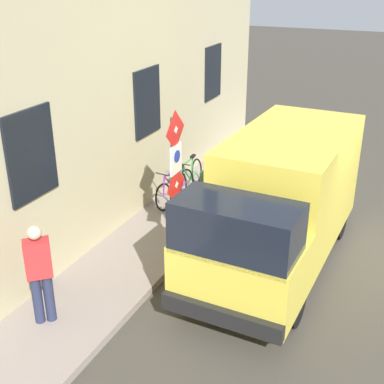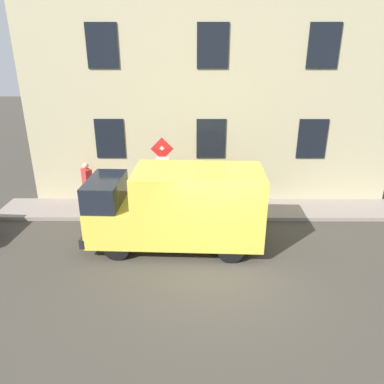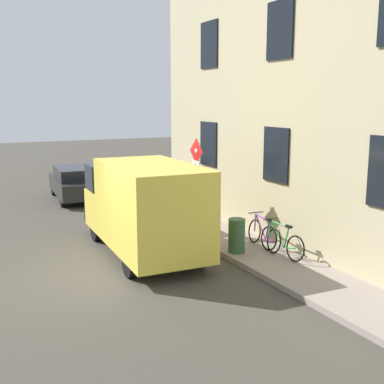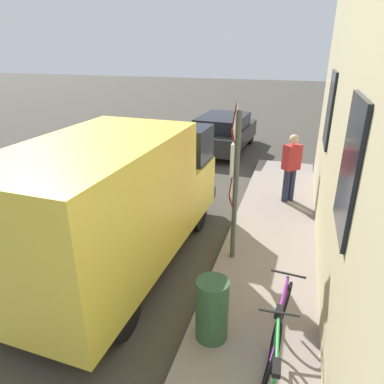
{
  "view_description": "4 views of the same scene",
  "coord_description": "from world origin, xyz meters",
  "px_view_note": "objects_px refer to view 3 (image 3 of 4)",
  "views": [
    {
      "loc": [
        -0.91,
        9.89,
        5.43
      ],
      "look_at": [
        2.92,
        1.53,
        1.36
      ],
      "focal_mm": 48.2,
      "sensor_mm": 36.0,
      "label": 1
    },
    {
      "loc": [
        -8.69,
        0.66,
        5.77
      ],
      "look_at": [
        2.54,
        0.71,
        1.31
      ],
      "focal_mm": 33.6,
      "sensor_mm": 36.0,
      "label": 2
    },
    {
      "loc": [
        -3.26,
        -10.76,
        4.07
      ],
      "look_at": [
        3.04,
        1.75,
        1.43
      ],
      "focal_mm": 45.45,
      "sensor_mm": 36.0,
      "label": 3
    },
    {
      "loc": [
        4.15,
        -3.92,
        3.84
      ],
      "look_at": [
        2.5,
        1.49,
        1.47
      ],
      "focal_mm": 32.97,
      "sensor_mm": 36.0,
      "label": 4
    }
  ],
  "objects_px": {
    "bicycle_purple": "(264,234)",
    "litter_bin": "(237,236)",
    "pedestrian": "(181,186)",
    "parked_hatchback": "(77,182)",
    "delivery_van": "(144,205)",
    "sign_post_stacked": "(196,177)",
    "bicycle_green": "(282,242)"
  },
  "relations": [
    {
      "from": "litter_bin",
      "to": "bicycle_green",
      "type": "bearing_deg",
      "value": -41.44
    },
    {
      "from": "pedestrian",
      "to": "litter_bin",
      "type": "relative_size",
      "value": 1.91
    },
    {
      "from": "delivery_van",
      "to": "bicycle_purple",
      "type": "height_order",
      "value": "delivery_van"
    },
    {
      "from": "sign_post_stacked",
      "to": "bicycle_green",
      "type": "bearing_deg",
      "value": -69.92
    },
    {
      "from": "parked_hatchback",
      "to": "bicycle_purple",
      "type": "distance_m",
      "value": 9.9
    },
    {
      "from": "parked_hatchback",
      "to": "bicycle_purple",
      "type": "xyz_separation_m",
      "value": [
        2.78,
        -9.5,
        -0.22
      ]
    },
    {
      "from": "parked_hatchback",
      "to": "delivery_van",
      "type": "bearing_deg",
      "value": -177.38
    },
    {
      "from": "bicycle_purple",
      "to": "litter_bin",
      "type": "relative_size",
      "value": 1.91
    },
    {
      "from": "bicycle_purple",
      "to": "litter_bin",
      "type": "distance_m",
      "value": 0.88
    },
    {
      "from": "delivery_van",
      "to": "pedestrian",
      "type": "height_order",
      "value": "delivery_van"
    },
    {
      "from": "bicycle_purple",
      "to": "bicycle_green",
      "type": "bearing_deg",
      "value": -174.67
    },
    {
      "from": "pedestrian",
      "to": "litter_bin",
      "type": "distance_m",
      "value": 5.06
    },
    {
      "from": "delivery_van",
      "to": "bicycle_purple",
      "type": "bearing_deg",
      "value": -113.13
    },
    {
      "from": "delivery_van",
      "to": "pedestrian",
      "type": "xyz_separation_m",
      "value": [
        2.81,
        3.58,
        -0.26
      ]
    },
    {
      "from": "parked_hatchback",
      "to": "litter_bin",
      "type": "bearing_deg",
      "value": -165.01
    },
    {
      "from": "bicycle_purple",
      "to": "pedestrian",
      "type": "height_order",
      "value": "pedestrian"
    },
    {
      "from": "sign_post_stacked",
      "to": "delivery_van",
      "type": "height_order",
      "value": "sign_post_stacked"
    },
    {
      "from": "bicycle_green",
      "to": "litter_bin",
      "type": "xyz_separation_m",
      "value": [
        -0.87,
        0.77,
        0.08
      ]
    },
    {
      "from": "bicycle_green",
      "to": "sign_post_stacked",
      "type": "bearing_deg",
      "value": 17.53
    },
    {
      "from": "litter_bin",
      "to": "sign_post_stacked",
      "type": "bearing_deg",
      "value": 94.2
    },
    {
      "from": "parked_hatchback",
      "to": "litter_bin",
      "type": "distance_m",
      "value": 9.71
    },
    {
      "from": "sign_post_stacked",
      "to": "pedestrian",
      "type": "xyz_separation_m",
      "value": [
        0.91,
        2.96,
        -0.81
      ]
    },
    {
      "from": "parked_hatchback",
      "to": "litter_bin",
      "type": "xyz_separation_m",
      "value": [
        1.9,
        -9.52,
        -0.14
      ]
    },
    {
      "from": "sign_post_stacked",
      "to": "bicycle_green",
      "type": "distance_m",
      "value": 3.28
    },
    {
      "from": "sign_post_stacked",
      "to": "parked_hatchback",
      "type": "distance_m",
      "value": 7.78
    },
    {
      "from": "bicycle_purple",
      "to": "litter_bin",
      "type": "height_order",
      "value": "litter_bin"
    },
    {
      "from": "pedestrian",
      "to": "sign_post_stacked",
      "type": "bearing_deg",
      "value": 120.51
    },
    {
      "from": "delivery_van",
      "to": "bicycle_green",
      "type": "height_order",
      "value": "delivery_van"
    },
    {
      "from": "sign_post_stacked",
      "to": "litter_bin",
      "type": "distance_m",
      "value": 2.41
    },
    {
      "from": "delivery_van",
      "to": "parked_hatchback",
      "type": "xyz_separation_m",
      "value": [
        0.15,
        8.12,
        -0.6
      ]
    },
    {
      "from": "delivery_van",
      "to": "bicycle_purple",
      "type": "distance_m",
      "value": 3.34
    },
    {
      "from": "sign_post_stacked",
      "to": "parked_hatchback",
      "type": "height_order",
      "value": "sign_post_stacked"
    }
  ]
}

